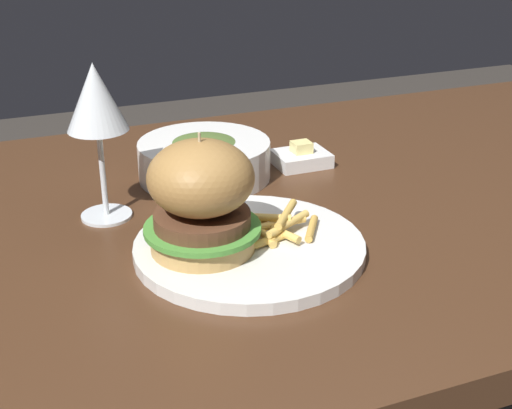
% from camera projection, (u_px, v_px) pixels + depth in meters
% --- Properties ---
extents(dining_table, '(1.40, 0.78, 0.74)m').
position_uv_depth(dining_table, '(284.00, 263.00, 0.97)').
color(dining_table, '#472B19').
rests_on(dining_table, ground).
extents(main_plate, '(0.26, 0.26, 0.01)m').
position_uv_depth(main_plate, '(249.00, 247.00, 0.80)').
color(main_plate, white).
rests_on(main_plate, dining_table).
extents(burger_sandwich, '(0.13, 0.13, 0.13)m').
position_uv_depth(burger_sandwich, '(201.00, 197.00, 0.76)').
color(burger_sandwich, tan).
rests_on(burger_sandwich, main_plate).
extents(fries_pile, '(0.10, 0.08, 0.03)m').
position_uv_depth(fries_pile, '(277.00, 226.00, 0.81)').
color(fries_pile, '#EABC5B').
rests_on(fries_pile, main_plate).
extents(wine_glass, '(0.07, 0.07, 0.19)m').
position_uv_depth(wine_glass, '(96.00, 102.00, 0.83)').
color(wine_glass, silver).
rests_on(wine_glass, dining_table).
extents(butter_dish, '(0.08, 0.06, 0.04)m').
position_uv_depth(butter_dish, '(301.00, 157.00, 1.05)').
color(butter_dish, white).
rests_on(butter_dish, dining_table).
extents(soup_bowl, '(0.18, 0.18, 0.06)m').
position_uv_depth(soup_bowl, '(204.00, 158.00, 1.00)').
color(soup_bowl, white).
rests_on(soup_bowl, dining_table).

